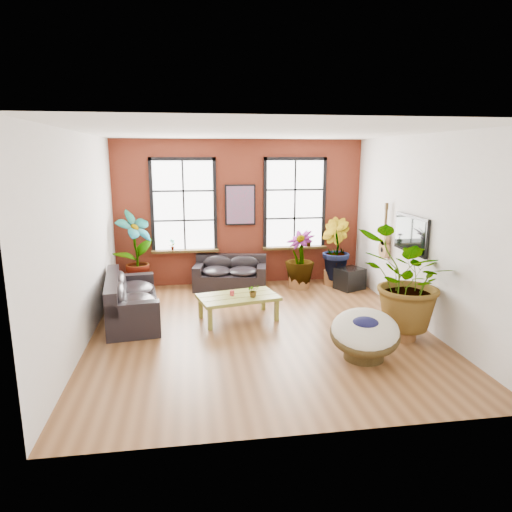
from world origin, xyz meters
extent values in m
cube|color=brown|center=(0.00, 0.00, -0.01)|extent=(6.00, 6.50, 0.02)
cube|color=white|center=(0.00, 0.00, 3.51)|extent=(6.00, 6.50, 0.02)
cube|color=maroon|center=(0.00, 3.26, 1.75)|extent=(6.00, 0.02, 3.50)
cube|color=silver|center=(0.00, -3.26, 1.75)|extent=(6.00, 0.02, 3.50)
cube|color=silver|center=(-3.01, 0.00, 1.75)|extent=(0.02, 6.50, 3.50)
cube|color=silver|center=(3.01, 0.00, 1.75)|extent=(0.02, 6.50, 3.50)
cube|color=white|center=(-1.35, 3.20, 1.95)|extent=(1.40, 0.02, 2.10)
cube|color=#36260E|center=(-1.35, 3.13, 0.87)|extent=(1.60, 0.22, 0.06)
cube|color=white|center=(1.35, 3.20, 1.95)|extent=(1.40, 0.02, 2.10)
cube|color=#36260E|center=(1.35, 3.13, 0.87)|extent=(1.60, 0.22, 0.06)
cube|color=black|center=(-0.31, 2.71, 0.19)|extent=(1.82, 1.12, 0.39)
cube|color=black|center=(-0.25, 3.02, 0.58)|extent=(1.70, 0.51, 0.39)
cube|color=black|center=(-1.04, 2.85, 0.49)|extent=(0.35, 0.85, 0.20)
cube|color=black|center=(0.43, 2.57, 0.49)|extent=(0.35, 0.85, 0.20)
ellipsoid|color=black|center=(-0.63, 2.73, 0.44)|extent=(0.83, 0.81, 0.22)
ellipsoid|color=black|center=(-0.59, 2.96, 0.58)|extent=(0.74, 0.35, 0.38)
ellipsoid|color=black|center=(0.00, 2.61, 0.44)|extent=(0.83, 0.81, 0.22)
ellipsoid|color=black|center=(0.05, 2.84, 0.58)|extent=(0.74, 0.35, 0.38)
cube|color=black|center=(-2.37, 0.89, 0.21)|extent=(1.19, 2.30, 0.43)
cube|color=black|center=(-2.71, 0.84, 0.65)|extent=(0.49, 2.21, 0.44)
cube|color=black|center=(-2.25, -0.09, 0.54)|extent=(0.94, 0.34, 0.23)
cube|color=black|center=(-2.49, 1.87, 0.54)|extent=(0.94, 0.34, 0.23)
ellipsoid|color=black|center=(-2.26, 0.46, 0.49)|extent=(0.89, 1.05, 0.25)
ellipsoid|color=black|center=(-2.53, 0.43, 0.65)|extent=(0.36, 0.99, 0.42)
ellipsoid|color=black|center=(-2.37, 1.33, 0.49)|extent=(0.89, 1.05, 0.25)
ellipsoid|color=black|center=(-2.64, 1.30, 0.65)|extent=(0.36, 0.99, 0.42)
cube|color=olive|center=(-0.35, 0.60, 0.45)|extent=(1.64, 1.16, 0.06)
cube|color=#36260E|center=(-0.32, 0.46, 0.48)|extent=(1.46, 0.34, 0.00)
cube|color=#36260E|center=(-0.38, 0.74, 0.48)|extent=(1.46, 0.34, 0.00)
cube|color=olive|center=(-0.92, 0.12, 0.21)|extent=(0.09, 0.09, 0.42)
cube|color=olive|center=(0.37, 0.42, 0.21)|extent=(0.09, 0.09, 0.42)
cube|color=olive|center=(-1.07, 0.79, 0.21)|extent=(0.09, 0.09, 0.42)
cube|color=olive|center=(0.22, 1.08, 0.21)|extent=(0.09, 0.09, 0.42)
cylinder|color=#C8323A|center=(-0.46, 0.63, 0.53)|extent=(0.10, 0.10, 0.10)
cylinder|color=#3E3016|center=(1.41, -1.43, 0.12)|extent=(0.80, 0.80, 0.25)
torus|color=#3E3016|center=(1.41, -1.43, 0.41)|extent=(1.39, 1.39, 0.49)
ellipsoid|color=beige|center=(1.41, -1.43, 0.48)|extent=(1.36, 1.39, 0.67)
ellipsoid|color=#13133B|center=(1.39, -1.47, 0.60)|extent=(0.50, 0.46, 0.19)
cube|color=black|center=(0.00, 3.19, 1.95)|extent=(0.74, 0.04, 0.98)
cube|color=#0C7F8C|center=(0.00, 3.16, 1.95)|extent=(0.66, 0.02, 0.90)
cube|color=black|center=(2.95, 0.30, 1.65)|extent=(0.06, 1.25, 0.72)
cube|color=black|center=(2.92, 0.30, 1.65)|extent=(0.01, 1.15, 0.62)
cylinder|color=#B27F4C|center=(2.90, 1.35, 1.13)|extent=(0.09, 0.38, 0.38)
cylinder|color=#B27F4C|center=(2.90, 1.35, 1.38)|extent=(0.09, 0.30, 0.30)
cylinder|color=black|center=(2.90, 1.35, 1.13)|extent=(0.09, 0.11, 0.11)
cube|color=#36260E|center=(2.90, 1.35, 1.75)|extent=(0.04, 0.05, 0.55)
cube|color=#36260E|center=(2.90, 1.35, 2.07)|extent=(0.06, 0.06, 0.14)
cube|color=black|center=(2.50, 2.28, 0.25)|extent=(0.76, 0.71, 0.51)
cylinder|color=brown|center=(-2.47, 2.73, 0.18)|extent=(0.55, 0.55, 0.36)
cylinder|color=brown|center=(2.25, 2.71, 0.18)|extent=(0.63, 0.63, 0.36)
cylinder|color=brown|center=(2.36, -0.75, 0.18)|extent=(0.55, 0.55, 0.36)
cylinder|color=brown|center=(1.33, 2.56, 0.18)|extent=(0.59, 0.59, 0.36)
imported|color=#1A390F|center=(-2.47, 2.76, 1.03)|extent=(1.10, 1.11, 1.77)
imported|color=#1A390F|center=(2.25, 2.73, 0.89)|extent=(0.81, 0.93, 1.49)
imported|color=#1A390F|center=(2.39, -0.77, 1.04)|extent=(1.97, 1.86, 1.75)
imported|color=#1A390F|center=(1.35, 2.56, 0.76)|extent=(0.97, 0.97, 1.24)
imported|color=#1A390F|center=(-0.07, 0.49, 0.60)|extent=(0.27, 0.25, 0.25)
imported|color=#1A390F|center=(-1.65, 3.13, 1.04)|extent=(0.17, 0.17, 0.27)
imported|color=#1A390F|center=(1.70, 3.13, 1.04)|extent=(0.19, 0.19, 0.27)
camera|label=1|loc=(-1.24, -7.76, 3.11)|focal=32.00mm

